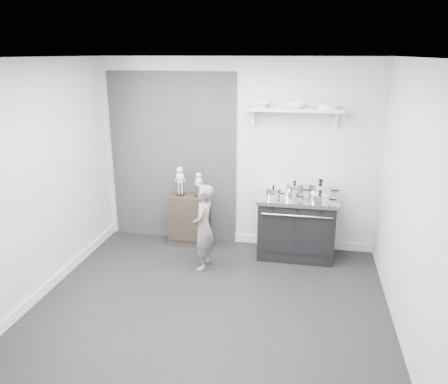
{
  "coord_description": "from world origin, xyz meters",
  "views": [
    {
      "loc": [
        0.98,
        -4.25,
        2.74
      ],
      "look_at": [
        -0.02,
        0.95,
        1.05
      ],
      "focal_mm": 35.0,
      "sensor_mm": 36.0,
      "label": 1
    }
  ],
  "objects": [
    {
      "name": "skeleton_full",
      "position": [
        -0.79,
        1.61,
        1.0
      ],
      "size": [
        0.14,
        0.09,
        0.5
      ],
      "primitive_type": null,
      "color": "beige",
      "rests_on": "side_cabinet"
    },
    {
      "name": "room_shell",
      "position": [
        -0.09,
        0.15,
        1.64
      ],
      "size": [
        4.02,
        3.62,
        2.71
      ],
      "color": "#B2B2B0",
      "rests_on": "ground"
    },
    {
      "name": "bowl_large",
      "position": [
        0.33,
        1.67,
        2.07
      ],
      "size": [
        0.28,
        0.28,
        0.07
      ],
      "primitive_type": "imported",
      "color": "white",
      "rests_on": "wall_shelf"
    },
    {
      "name": "pot_front_right",
      "position": [
        1.19,
        1.28,
        0.93
      ],
      "size": [
        0.35,
        0.27,
        0.17
      ],
      "color": "white",
      "rests_on": "stove"
    },
    {
      "name": "pot_back_right",
      "position": [
        1.2,
        1.6,
        0.96
      ],
      "size": [
        0.42,
        0.34,
        0.24
      ],
      "color": "white",
      "rests_on": "stove"
    },
    {
      "name": "pot_front_center",
      "position": [
        0.82,
        1.33,
        0.93
      ],
      "size": [
        0.26,
        0.17,
        0.15
      ],
      "color": "white",
      "rests_on": "stove"
    },
    {
      "name": "pot_back_left",
      "position": [
        0.86,
        1.57,
        0.95
      ],
      "size": [
        0.33,
        0.25,
        0.2
      ],
      "color": "white",
      "rests_on": "stove"
    },
    {
      "name": "pot_front_left",
      "position": [
        0.58,
        1.39,
        0.94
      ],
      "size": [
        0.29,
        0.2,
        0.17
      ],
      "color": "white",
      "rests_on": "stove"
    },
    {
      "name": "stove",
      "position": [
        0.91,
        1.48,
        0.44
      ],
      "size": [
        1.08,
        0.68,
        0.87
      ],
      "color": "black",
      "rests_on": "ground"
    },
    {
      "name": "plate_stack",
      "position": [
        1.23,
        1.67,
        2.07
      ],
      "size": [
        0.26,
        0.26,
        0.06
      ],
      "primitive_type": "cylinder",
      "color": "silver",
      "rests_on": "wall_shelf"
    },
    {
      "name": "wall_shelf",
      "position": [
        0.8,
        1.68,
        2.01
      ],
      "size": [
        1.3,
        0.26,
        0.24
      ],
      "color": "silver",
      "rests_on": "room_shell"
    },
    {
      "name": "child",
      "position": [
        -0.27,
        0.87,
        0.57
      ],
      "size": [
        0.3,
        0.43,
        1.15
      ],
      "primitive_type": "imported",
      "rotation": [
        0.0,
        0.0,
        -1.62
      ],
      "color": "slate",
      "rests_on": "ground"
    },
    {
      "name": "skeleton_torso",
      "position": [
        -0.51,
        1.61,
        0.95
      ],
      "size": [
        0.11,
        0.07,
        0.41
      ],
      "primitive_type": null,
      "color": "beige",
      "rests_on": "side_cabinet"
    },
    {
      "name": "ground",
      "position": [
        0.0,
        0.0,
        0.0
      ],
      "size": [
        4.0,
        4.0,
        0.0
      ],
      "primitive_type": "plane",
      "color": "black",
      "rests_on": "ground"
    },
    {
      "name": "side_cabinet",
      "position": [
        -0.66,
        1.61,
        0.37
      ],
      "size": [
        0.58,
        0.34,
        0.75
      ],
      "primitive_type": "cube",
      "color": "black",
      "rests_on": "ground"
    },
    {
      "name": "bowl_small",
      "position": [
        0.81,
        1.67,
        2.08
      ],
      "size": [
        0.24,
        0.24,
        0.08
      ],
      "primitive_type": "imported",
      "color": "white",
      "rests_on": "wall_shelf"
    }
  ]
}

